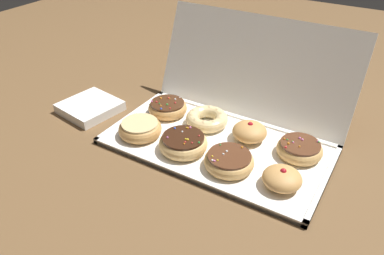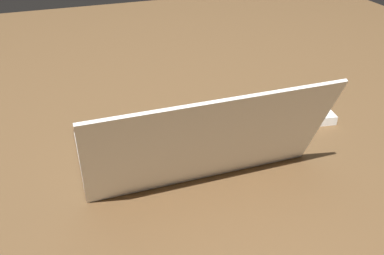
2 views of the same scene
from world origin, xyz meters
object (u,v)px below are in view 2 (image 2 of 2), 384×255
Objects in this scene: glazed_ring_donut_0 at (236,112)px; napkin_stack at (304,111)px; donut_box at (183,143)px; sprinkle_donut_2 at (152,127)px; jelly_filled_donut_3 at (107,135)px; sprinkle_donut_7 at (116,162)px; sprinkle_donut_4 at (256,135)px; jelly_filled_donut_6 at (167,151)px; cruller_donut_5 at (214,144)px; sprinkle_donut_1 at (195,120)px.

glazed_ring_donut_0 reaches higher than napkin_stack.
sprinkle_donut_2 reaches higher than donut_box.
jelly_filled_donut_3 reaches higher than sprinkle_donut_7.
napkin_stack is at bearing -175.31° from donut_box.
glazed_ring_donut_0 is 0.40m from sprinkle_donut_7.
napkin_stack reaches higher than donut_box.
glazed_ring_donut_0 is 1.02× the size of sprinkle_donut_4.
jelly_filled_donut_6 is (-0.01, 0.13, 0.00)m from sprinkle_donut_2.
jelly_filled_donut_3 is at bearing 0.69° from sprinkle_donut_2.
cruller_donut_5 is at bearing 2.83° from sprinkle_donut_4.
sprinkle_donut_7 is (0.38, 0.00, -0.00)m from sprinkle_donut_4.
glazed_ring_donut_0 is at bearing -161.37° from sprinkle_donut_7.
glazed_ring_donut_0 is 1.28× the size of jelly_filled_donut_6.
sprinkle_donut_2 and sprinkle_donut_7 have the same top height.
sprinkle_donut_2 is at bearing -0.07° from glazed_ring_donut_0.
sprinkle_donut_7 is (0.19, 0.06, 0.02)m from donut_box.
sprinkle_donut_2 reaches higher than napkin_stack.
jelly_filled_donut_3 is at bearing -43.95° from jelly_filled_donut_6.
sprinkle_donut_1 is 0.13m from sprinkle_donut_2.
jelly_filled_donut_6 is at bearing 45.23° from donut_box.
sprinkle_donut_1 is 1.37× the size of jelly_filled_donut_6.
sprinkle_donut_7 is at bearing -1.12° from cruller_donut_5.
glazed_ring_donut_0 reaches higher than donut_box.
sprinkle_donut_1 is (0.13, 0.00, 0.00)m from glazed_ring_donut_0.
cruller_donut_5 is at bearing 177.76° from jelly_filled_donut_6.
donut_box is 4.93× the size of glazed_ring_donut_0.
jelly_filled_donut_3 is at bearing -0.39° from sprinkle_donut_1.
sprinkle_donut_4 is at bearing 162.19° from donut_box.
glazed_ring_donut_0 is 1.02× the size of sprinkle_donut_7.
sprinkle_donut_2 reaches higher than glazed_ring_donut_0.
sprinkle_donut_2 is 1.05× the size of sprinkle_donut_4.
sprinkle_donut_4 is (-0.13, 0.12, -0.00)m from sprinkle_donut_1.
sprinkle_donut_4 is at bearing -179.84° from sprinkle_donut_7.
glazed_ring_donut_0 is 0.97× the size of sprinkle_donut_2.
sprinkle_donut_2 is at bearing -87.27° from jelly_filled_donut_6.
jelly_filled_donut_6 reaches higher than donut_box.
sprinkle_donut_1 is 1.05× the size of cruller_donut_5.
sprinkle_donut_2 is 1.32× the size of jelly_filled_donut_6.
sprinkle_donut_7 is at bearing 9.09° from napkin_stack.
sprinkle_donut_1 is at bearing -153.42° from sprinkle_donut_7.
sprinkle_donut_4 reaches higher than cruller_donut_5.
sprinkle_donut_7 is (0.25, 0.12, -0.00)m from sprinkle_donut_1.
jelly_filled_donut_6 is at bearing 11.61° from napkin_stack.
napkin_stack is at bearing -156.04° from sprinkle_donut_4.
sprinkle_donut_1 is at bearing 1.29° from glazed_ring_donut_0.
jelly_filled_donut_6 is at bearing 27.16° from glazed_ring_donut_0.
jelly_filled_donut_3 reaches higher than sprinkle_donut_1.
sprinkle_donut_2 is at bearing -4.14° from napkin_stack.
jelly_filled_donut_3 is 0.78× the size of sprinkle_donut_4.
jelly_filled_donut_3 is 0.40m from sprinkle_donut_4.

